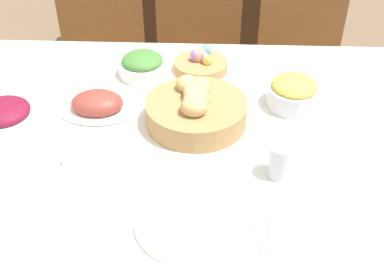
# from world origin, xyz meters

# --- Properties ---
(dining_table) EXTENTS (1.74, 1.16, 0.77)m
(dining_table) POSITION_xyz_m (0.00, 0.00, 0.39)
(dining_table) COLOR silver
(dining_table) RESTS_ON ground
(chair_far_center) EXTENTS (0.45, 0.45, 0.88)m
(chair_far_center) POSITION_xyz_m (-0.02, 0.92, 0.48)
(chair_far_center) COLOR brown
(chair_far_center) RESTS_ON ground
(chair_far_left) EXTENTS (0.44, 0.44, 0.88)m
(chair_far_left) POSITION_xyz_m (-0.49, 0.92, 0.48)
(chair_far_left) COLOR brown
(chair_far_left) RESTS_ON ground
(chair_far_right) EXTENTS (0.45, 0.45, 0.88)m
(chair_far_right) POSITION_xyz_m (0.50, 0.92, 0.48)
(chair_far_right) COLOR brown
(chair_far_right) RESTS_ON ground
(bread_basket) EXTENTS (0.31, 0.31, 0.13)m
(bread_basket) POSITION_xyz_m (0.01, 0.04, 0.82)
(bread_basket) COLOR #AD8451
(bread_basket) RESTS_ON dining_table
(egg_basket) EXTENTS (0.20, 0.20, 0.08)m
(egg_basket) POSITION_xyz_m (0.02, 0.37, 0.80)
(egg_basket) COLOR #AD8451
(egg_basket) RESTS_ON dining_table
(ham_platter) EXTENTS (0.26, 0.18, 0.07)m
(ham_platter) POSITION_xyz_m (-0.31, 0.09, 0.80)
(ham_platter) COLOR white
(ham_platter) RESTS_ON dining_table
(green_salad_bowl) EXTENTS (0.17, 0.17, 0.08)m
(green_salad_bowl) POSITION_xyz_m (-0.19, 0.33, 0.81)
(green_salad_bowl) COLOR white
(green_salad_bowl) RESTS_ON dining_table
(pineapple_bowl) EXTENTS (0.17, 0.17, 0.10)m
(pineapple_bowl) POSITION_xyz_m (0.33, 0.15, 0.82)
(pineapple_bowl) COLOR silver
(pineapple_bowl) RESTS_ON dining_table
(beet_salad_bowl) EXTENTS (0.19, 0.19, 0.10)m
(beet_salad_bowl) POSITION_xyz_m (-0.56, -0.03, 0.82)
(beet_salad_bowl) COLOR white
(beet_salad_bowl) RESTS_ON dining_table
(dinner_plate) EXTENTS (0.28, 0.28, 0.01)m
(dinner_plate) POSITION_xyz_m (0.01, -0.38, 0.78)
(dinner_plate) COLOR white
(dinner_plate) RESTS_ON dining_table
(fork) EXTENTS (0.02, 0.17, 0.00)m
(fork) POSITION_xyz_m (-0.15, -0.38, 0.77)
(fork) COLOR silver
(fork) RESTS_ON dining_table
(knife) EXTENTS (0.02, 0.17, 0.00)m
(knife) POSITION_xyz_m (0.18, -0.38, 0.77)
(knife) COLOR silver
(knife) RESTS_ON dining_table
(spoon) EXTENTS (0.02, 0.17, 0.00)m
(spoon) POSITION_xyz_m (0.21, -0.38, 0.77)
(spoon) COLOR silver
(spoon) RESTS_ON dining_table
(drinking_cup) EXTENTS (0.07, 0.07, 0.10)m
(drinking_cup) POSITION_xyz_m (0.25, -0.19, 0.82)
(drinking_cup) COLOR silver
(drinking_cup) RESTS_ON dining_table
(butter_dish) EXTENTS (0.14, 0.08, 0.03)m
(butter_dish) POSITION_xyz_m (-0.28, -0.14, 0.79)
(butter_dish) COLOR white
(butter_dish) RESTS_ON dining_table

